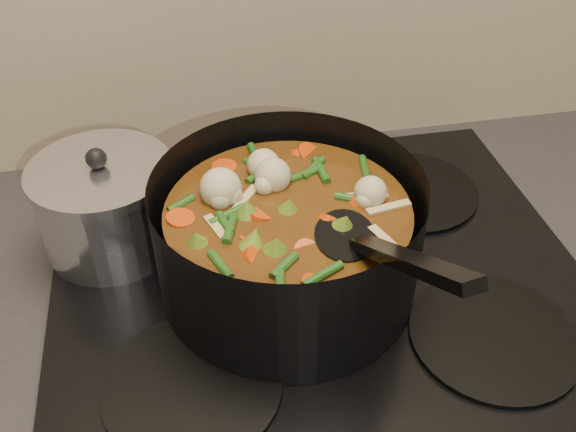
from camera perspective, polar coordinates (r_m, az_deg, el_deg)
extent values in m
cube|color=black|center=(0.79, 2.71, -7.46)|extent=(2.64, 0.64, 0.05)
cube|color=black|center=(0.77, 2.79, -5.67)|extent=(0.62, 0.54, 0.02)
cylinder|color=black|center=(0.66, -8.50, -14.56)|extent=(0.18, 0.18, 0.01)
cylinder|color=black|center=(0.73, 17.84, -10.10)|extent=(0.18, 0.18, 0.01)
cylinder|color=black|center=(0.84, -9.88, -0.31)|extent=(0.18, 0.18, 0.01)
cylinder|color=black|center=(0.90, 10.91, 2.21)|extent=(0.18, 0.18, 0.01)
cylinder|color=black|center=(0.70, 0.00, -1.80)|extent=(0.29, 0.29, 0.14)
cylinder|color=black|center=(0.75, 0.00, -5.70)|extent=(0.29, 0.29, 0.01)
cylinder|color=#4C2D0D|center=(0.71, 0.00, -2.53)|extent=(0.26, 0.26, 0.10)
cylinder|color=red|center=(0.69, 3.18, 0.79)|extent=(0.03, 0.03, 0.03)
cylinder|color=red|center=(0.73, 2.54, 3.44)|extent=(0.04, 0.04, 0.03)
cylinder|color=red|center=(0.75, -3.03, 4.79)|extent=(0.04, 0.04, 0.03)
cylinder|color=red|center=(0.69, -4.32, 1.14)|extent=(0.03, 0.03, 0.03)
cylinder|color=red|center=(0.64, -6.10, -2.37)|extent=(0.04, 0.04, 0.03)
cylinder|color=red|center=(0.65, -0.17, -1.75)|extent=(0.04, 0.04, 0.03)
cylinder|color=red|center=(0.65, 4.59, -2.18)|extent=(0.04, 0.04, 0.03)
cylinder|color=red|center=(0.70, 8.10, 1.24)|extent=(0.03, 0.03, 0.03)
cylinder|color=red|center=(0.72, 2.12, 2.77)|extent=(0.04, 0.04, 0.03)
cylinder|color=red|center=(0.74, -2.44, 4.21)|extent=(0.04, 0.04, 0.03)
cylinder|color=red|center=(0.69, -3.09, 0.99)|extent=(0.03, 0.03, 0.03)
cylinder|color=red|center=(0.65, -5.04, -1.76)|extent=(0.04, 0.04, 0.03)
sphere|color=#CABA8F|center=(0.68, 5.03, 1.86)|extent=(0.04, 0.04, 0.04)
sphere|color=#CABA8F|center=(0.71, -2.62, 3.82)|extent=(0.04, 0.04, 0.04)
sphere|color=#CABA8F|center=(0.63, -3.28, -1.48)|extent=(0.04, 0.04, 0.04)
sphere|color=#CABA8F|center=(0.66, 5.10, 0.39)|extent=(0.04, 0.04, 0.04)
cone|color=olive|center=(0.61, -2.06, -3.74)|extent=(0.04, 0.04, 0.03)
cone|color=olive|center=(0.65, 6.68, -0.94)|extent=(0.04, 0.04, 0.03)
cone|color=olive|center=(0.73, 3.55, 4.33)|extent=(0.04, 0.04, 0.03)
cone|color=olive|center=(0.72, -4.95, 3.66)|extent=(0.04, 0.04, 0.03)
cone|color=olive|center=(0.64, -5.79, -2.04)|extent=(0.04, 0.04, 0.03)
cone|color=olive|center=(0.62, 3.92, -3.18)|extent=(0.04, 0.04, 0.03)
cylinder|color=#215318|center=(0.70, 2.08, 2.62)|extent=(0.01, 0.04, 0.01)
cylinder|color=#215318|center=(0.75, -1.12, 5.46)|extent=(0.04, 0.03, 0.01)
cylinder|color=#215318|center=(0.72, -5.14, 3.26)|extent=(0.04, 0.02, 0.01)
cylinder|color=#215318|center=(0.67, -5.33, 0.44)|extent=(0.03, 0.04, 0.01)
cylinder|color=#215318|center=(0.65, -2.54, -1.08)|extent=(0.03, 0.04, 0.01)
cylinder|color=#215318|center=(0.60, 0.55, -5.16)|extent=(0.04, 0.02, 0.01)
cylinder|color=#215318|center=(0.64, 5.37, -2.34)|extent=(0.04, 0.03, 0.01)
cylinder|color=#215318|center=(0.68, 5.31, 0.82)|extent=(0.01, 0.04, 0.01)
cylinder|color=#215318|center=(0.70, 2.60, 2.36)|extent=(0.04, 0.03, 0.01)
cylinder|color=#215318|center=(0.76, 0.26, 5.51)|extent=(0.04, 0.02, 0.01)
cylinder|color=#215318|center=(0.73, -4.29, 3.77)|extent=(0.02, 0.04, 0.01)
cylinder|color=#215318|center=(0.68, -5.27, 1.04)|extent=(0.03, 0.04, 0.01)
cylinder|color=#215318|center=(0.65, -3.01, -0.75)|extent=(0.04, 0.02, 0.01)
cylinder|color=#215318|center=(0.60, -1.18, -5.12)|extent=(0.04, 0.03, 0.01)
cylinder|color=#215318|center=(0.63, 4.43, -2.94)|extent=(0.01, 0.04, 0.01)
cylinder|color=#215318|center=(0.67, 5.30, 0.21)|extent=(0.04, 0.03, 0.01)
cube|color=tan|center=(0.66, -5.95, -0.42)|extent=(0.04, 0.01, 0.00)
cube|color=tan|center=(0.62, 2.34, -3.11)|extent=(0.02, 0.04, 0.00)
cube|color=tan|center=(0.70, 5.39, 2.23)|extent=(0.04, 0.03, 0.00)
cube|color=tan|center=(0.73, -2.59, 3.91)|extent=(0.04, 0.04, 0.00)
cube|color=tan|center=(0.65, -5.49, -1.25)|extent=(0.03, 0.04, 0.00)
ellipsoid|color=black|center=(0.65, 5.07, -1.82)|extent=(0.08, 0.09, 0.01)
cube|color=black|center=(0.55, 10.59, -3.95)|extent=(0.05, 0.17, 0.11)
cylinder|color=silver|center=(0.80, -15.72, 0.52)|extent=(0.16, 0.16, 0.10)
cylinder|color=silver|center=(0.77, -16.44, 3.81)|extent=(0.17, 0.17, 0.01)
sphere|color=black|center=(0.76, -16.69, 4.92)|extent=(0.02, 0.02, 0.02)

